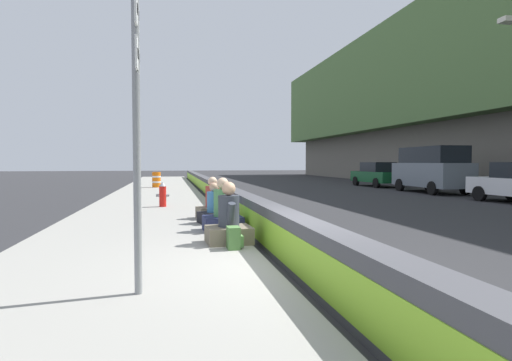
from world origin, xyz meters
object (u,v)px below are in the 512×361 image
(route_sign_post, at_px, (137,119))
(seated_person_middle, at_px, (223,214))
(parked_car_fourth, at_px, (431,169))
(seated_person_foreground, at_px, (229,224))
(seated_person_rear, at_px, (214,210))
(parked_car_midline, at_px, (377,174))
(construction_barrel, at_px, (156,180))
(fire_hydrant, at_px, (163,194))
(backpack, at_px, (234,238))
(seated_person_far, at_px, (213,205))

(route_sign_post, bearing_deg, seated_person_middle, -19.58)
(seated_person_middle, distance_m, parked_car_fourth, 17.20)
(seated_person_foreground, height_order, seated_person_rear, seated_person_foreground)
(seated_person_foreground, bearing_deg, parked_car_midline, -34.94)
(seated_person_middle, relative_size, construction_barrel, 1.28)
(seated_person_middle, bearing_deg, construction_barrel, 6.70)
(fire_hydrant, height_order, seated_person_foreground, seated_person_foreground)
(seated_person_foreground, xyz_separation_m, parked_car_fourth, (12.66, -13.12, 0.84))
(seated_person_foreground, distance_m, construction_barrel, 18.71)
(seated_person_middle, relative_size, backpack, 3.03)
(route_sign_post, xyz_separation_m, seated_person_foreground, (2.85, -1.48, -1.70))
(seated_person_foreground, bearing_deg, backpack, -178.18)
(seated_person_rear, xyz_separation_m, parked_car_midline, (16.06, -13.11, 0.40))
(fire_hydrant, height_order, construction_barrel, construction_barrel)
(parked_car_fourth, bearing_deg, seated_person_middle, 130.55)
(parked_car_midline, bearing_deg, construction_barrel, 90.57)
(seated_person_middle, height_order, backpack, seated_person_middle)
(seated_person_foreground, bearing_deg, construction_barrel, 5.96)
(parked_car_fourth, bearing_deg, seated_person_far, 124.60)
(route_sign_post, bearing_deg, construction_barrel, 1.24)
(seated_person_far, xyz_separation_m, parked_car_midline, (15.11, -13.05, 0.36))
(fire_hydrant, distance_m, seated_person_foreground, 7.10)
(seated_person_foreground, bearing_deg, seated_person_middle, -2.65)
(seated_person_middle, distance_m, seated_person_rear, 1.21)
(parked_car_midline, bearing_deg, backpack, 145.87)
(fire_hydrant, relative_size, construction_barrel, 0.93)
(seated_person_rear, height_order, parked_car_fourth, parked_car_fourth)
(seated_person_rear, relative_size, backpack, 2.60)
(construction_barrel, distance_m, parked_car_fourth, 16.21)
(backpack, bearing_deg, seated_person_rear, 0.44)
(seated_person_rear, distance_m, parked_car_midline, 20.74)
(route_sign_post, distance_m, seated_person_foreground, 3.63)
(route_sign_post, relative_size, fire_hydrant, 4.09)
(construction_barrel, xyz_separation_m, parked_car_fourth, (-5.94, -15.06, 0.73))
(seated_person_far, height_order, parked_car_fourth, parked_car_fourth)
(fire_hydrant, relative_size, seated_person_far, 0.76)
(seated_person_foreground, distance_m, seated_person_far, 3.65)
(seated_person_middle, bearing_deg, route_sign_post, 160.42)
(fire_hydrant, xyz_separation_m, seated_person_middle, (-5.48, -1.43, -0.07))
(fire_hydrant, relative_size, seated_person_rear, 0.84)
(fire_hydrant, height_order, seated_person_rear, seated_person_rear)
(seated_person_middle, relative_size, seated_person_far, 1.05)
(backpack, xyz_separation_m, construction_barrel, (19.16, 1.96, 0.28))
(construction_barrel, bearing_deg, backpack, -174.16)
(fire_hydrant, relative_size, parked_car_fourth, 0.17)
(parked_car_midline, bearing_deg, parked_car_fourth, -179.85)
(seated_person_far, distance_m, construction_barrel, 15.09)
(fire_hydrant, relative_size, seated_person_foreground, 0.74)
(route_sign_post, distance_m, construction_barrel, 21.52)
(parked_car_midline, bearing_deg, seated_person_far, 139.18)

